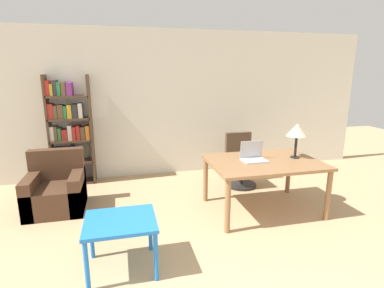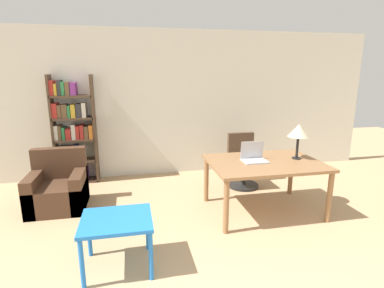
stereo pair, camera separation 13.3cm
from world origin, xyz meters
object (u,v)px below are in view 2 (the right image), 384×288
at_px(armchair, 58,189).
at_px(bookshelf, 72,133).
at_px(desk, 264,167).
at_px(table_lamp, 299,131).
at_px(laptop, 254,157).
at_px(office_chair, 243,163).
at_px(side_table_blue, 117,225).

xyz_separation_m(armchair, bookshelf, (0.07, 1.07, 0.62)).
height_order(desk, table_lamp, table_lamp).
bearing_deg(armchair, bookshelf, 86.28).
bearing_deg(table_lamp, armchair, 168.88).
distance_m(laptop, bookshelf, 3.17).
xyz_separation_m(desk, bookshelf, (-2.80, 1.77, 0.24)).
bearing_deg(office_chair, armchair, -174.32).
relative_size(office_chair, bookshelf, 0.48).
xyz_separation_m(laptop, armchair, (-2.73, 0.65, -0.52)).
xyz_separation_m(laptop, office_chair, (0.21, 0.94, -0.38)).
bearing_deg(laptop, office_chair, 77.19).
bearing_deg(side_table_blue, desk, 24.47).
bearing_deg(laptop, armchair, 166.66).
bearing_deg(desk, bookshelf, 147.67).
bearing_deg(office_chair, bookshelf, 164.93).
distance_m(table_lamp, side_table_blue, 2.73).
distance_m(desk, side_table_blue, 2.18).
bearing_deg(table_lamp, office_chair, 114.29).
height_order(side_table_blue, armchair, armchair).
height_order(desk, armchair, armchair).
distance_m(laptop, side_table_blue, 2.09).
bearing_deg(armchair, desk, -13.81).
relative_size(desk, armchair, 1.82).
xyz_separation_m(laptop, side_table_blue, (-1.83, -0.96, -0.33)).
relative_size(laptop, armchair, 0.40).
distance_m(table_lamp, armchair, 3.54).
bearing_deg(side_table_blue, bookshelf, 107.22).
bearing_deg(bookshelf, side_table_blue, -72.78).
relative_size(desk, bookshelf, 0.80).
relative_size(desk, side_table_blue, 2.22).
bearing_deg(laptop, desk, -22.55).
xyz_separation_m(table_lamp, armchair, (-3.37, 0.66, -0.85)).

